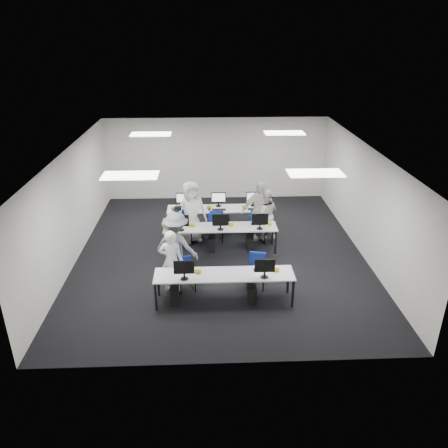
{
  "coord_description": "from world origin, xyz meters",
  "views": [
    {
      "loc": [
        -0.37,
        -11.02,
        5.86
      ],
      "look_at": [
        0.09,
        -0.21,
        1.0
      ],
      "focal_mm": 35.0,
      "sensor_mm": 36.0,
      "label": 1
    }
  ],
  "objects_px": {
    "student_2": "(191,212)",
    "chair_4": "(257,234)",
    "photographer": "(176,245)",
    "chair_5": "(178,231)",
    "desk_mid": "(220,228)",
    "chair_3": "(216,231)",
    "chair_7": "(257,226)",
    "chair_2": "(183,232)",
    "student_0": "(171,261)",
    "chair_1": "(256,277)",
    "chair_0": "(186,280)",
    "desk_front": "(224,276)",
    "student_3": "(259,211)",
    "chair_6": "(214,228)",
    "student_1": "(265,214)"
  },
  "relations": [
    {
      "from": "chair_1",
      "to": "desk_mid",
      "type": "bearing_deg",
      "value": 125.16
    },
    {
      "from": "chair_0",
      "to": "desk_mid",
      "type": "bearing_deg",
      "value": 48.38
    },
    {
      "from": "student_0",
      "to": "chair_2",
      "type": "bearing_deg",
      "value": -84.3
    },
    {
      "from": "chair_3",
      "to": "photographer",
      "type": "xyz_separation_m",
      "value": [
        -1.06,
        -2.1,
        0.61
      ]
    },
    {
      "from": "chair_3",
      "to": "chair_1",
      "type": "bearing_deg",
      "value": -67.42
    },
    {
      "from": "chair_1",
      "to": "chair_2",
      "type": "bearing_deg",
      "value": 139.12
    },
    {
      "from": "chair_5",
      "to": "chair_6",
      "type": "relative_size",
      "value": 1.05
    },
    {
      "from": "student_0",
      "to": "photographer",
      "type": "height_order",
      "value": "photographer"
    },
    {
      "from": "chair_6",
      "to": "student_2",
      "type": "relative_size",
      "value": 0.45
    },
    {
      "from": "student_2",
      "to": "chair_4",
      "type": "bearing_deg",
      "value": -28.72
    },
    {
      "from": "chair_3",
      "to": "photographer",
      "type": "distance_m",
      "value": 2.43
    },
    {
      "from": "chair_2",
      "to": "chair_3",
      "type": "distance_m",
      "value": 1.0
    },
    {
      "from": "chair_6",
      "to": "student_0",
      "type": "xyz_separation_m",
      "value": [
        -1.08,
        -3.02,
        0.54
      ]
    },
    {
      "from": "chair_4",
      "to": "photographer",
      "type": "xyz_separation_m",
      "value": [
        -2.25,
        -1.89,
        0.63
      ]
    },
    {
      "from": "student_0",
      "to": "student_1",
      "type": "bearing_deg",
      "value": -123.62
    },
    {
      "from": "chair_4",
      "to": "student_2",
      "type": "distance_m",
      "value": 2.05
    },
    {
      "from": "chair_6",
      "to": "student_1",
      "type": "xyz_separation_m",
      "value": [
        1.51,
        -0.2,
        0.52
      ]
    },
    {
      "from": "chair_5",
      "to": "photographer",
      "type": "distance_m",
      "value": 2.28
    },
    {
      "from": "chair_3",
      "to": "chair_4",
      "type": "xyz_separation_m",
      "value": [
        1.19,
        -0.21,
        -0.01
      ]
    },
    {
      "from": "chair_5",
      "to": "chair_6",
      "type": "bearing_deg",
      "value": 25.79
    },
    {
      "from": "chair_1",
      "to": "chair_5",
      "type": "xyz_separation_m",
      "value": [
        -2.09,
        2.77,
        0.0
      ]
    },
    {
      "from": "chair_3",
      "to": "photographer",
      "type": "bearing_deg",
      "value": -113.01
    },
    {
      "from": "chair_0",
      "to": "chair_4",
      "type": "xyz_separation_m",
      "value": [
        2.01,
        2.52,
        0.0
      ]
    },
    {
      "from": "chair_0",
      "to": "chair_4",
      "type": "distance_m",
      "value": 3.23
    },
    {
      "from": "chair_5",
      "to": "photographer",
      "type": "height_order",
      "value": "photographer"
    },
    {
      "from": "chair_2",
      "to": "chair_5",
      "type": "xyz_separation_m",
      "value": [
        -0.18,
        0.17,
        -0.02
      ]
    },
    {
      "from": "chair_1",
      "to": "student_2",
      "type": "relative_size",
      "value": 0.47
    },
    {
      "from": "chair_3",
      "to": "chair_6",
      "type": "xyz_separation_m",
      "value": [
        -0.06,
        0.25,
        -0.01
      ]
    },
    {
      "from": "chair_3",
      "to": "chair_4",
      "type": "distance_m",
      "value": 1.21
    },
    {
      "from": "chair_0",
      "to": "chair_5",
      "type": "distance_m",
      "value": 2.84
    },
    {
      "from": "chair_4",
      "to": "photographer",
      "type": "height_order",
      "value": "photographer"
    },
    {
      "from": "chair_4",
      "to": "chair_5",
      "type": "bearing_deg",
      "value": 159.08
    },
    {
      "from": "desk_mid",
      "to": "chair_7",
      "type": "xyz_separation_m",
      "value": [
        1.17,
        0.95,
        -0.38
      ]
    },
    {
      "from": "student_3",
      "to": "photographer",
      "type": "height_order",
      "value": "student_3"
    },
    {
      "from": "chair_7",
      "to": "chair_2",
      "type": "bearing_deg",
      "value": -168.17
    },
    {
      "from": "desk_front",
      "to": "student_1",
      "type": "height_order",
      "value": "student_1"
    },
    {
      "from": "chair_0",
      "to": "chair_3",
      "type": "xyz_separation_m",
      "value": [
        0.82,
        2.73,
        0.01
      ]
    },
    {
      "from": "desk_mid",
      "to": "chair_1",
      "type": "distance_m",
      "value": 2.2
    },
    {
      "from": "chair_2",
      "to": "chair_6",
      "type": "height_order",
      "value": "chair_2"
    },
    {
      "from": "chair_2",
      "to": "chair_6",
      "type": "xyz_separation_m",
      "value": [
        0.93,
        0.33,
        -0.03
      ]
    },
    {
      "from": "desk_front",
      "to": "chair_2",
      "type": "bearing_deg",
      "value": 108.74
    },
    {
      "from": "chair_1",
      "to": "chair_7",
      "type": "distance_m",
      "value": 2.97
    },
    {
      "from": "chair_6",
      "to": "chair_7",
      "type": "xyz_separation_m",
      "value": [
        1.32,
        0.02,
        0.04
      ]
    },
    {
      "from": "chair_5",
      "to": "student_3",
      "type": "distance_m",
      "value": 2.53
    },
    {
      "from": "desk_mid",
      "to": "chair_1",
      "type": "relative_size",
      "value": 3.71
    },
    {
      "from": "chair_2",
      "to": "chair_5",
      "type": "bearing_deg",
      "value": 127.23
    },
    {
      "from": "desk_mid",
      "to": "chair_5",
      "type": "height_order",
      "value": "chair_5"
    },
    {
      "from": "chair_1",
      "to": "student_0",
      "type": "height_order",
      "value": "student_0"
    },
    {
      "from": "desk_front",
      "to": "chair_6",
      "type": "distance_m",
      "value": 3.56
    },
    {
      "from": "desk_mid",
      "to": "chair_2",
      "type": "distance_m",
      "value": 1.3
    }
  ]
}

